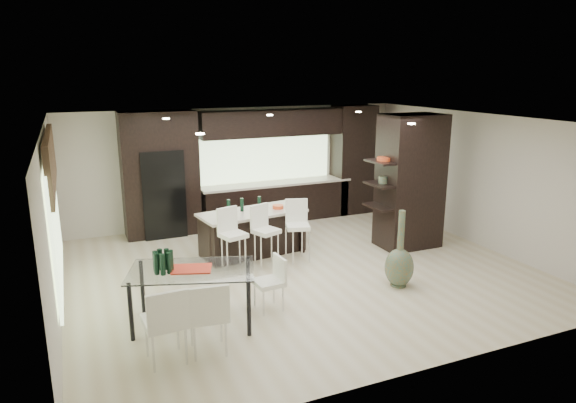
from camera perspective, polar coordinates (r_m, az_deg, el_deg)
name	(u,v)px	position (r m, az deg, el deg)	size (l,w,h in m)	color
ground	(301,270)	(9.40, 1.46, -7.64)	(8.00, 8.00, 0.00)	beige
back_wall	(239,166)	(12.18, -5.42, 4.00)	(8.00, 0.02, 2.70)	beige
left_wall	(52,224)	(8.21, -24.77, -2.32)	(0.02, 7.00, 2.70)	beige
right_wall	(478,180)	(11.23, 20.40, 2.29)	(0.02, 7.00, 2.70)	beige
ceiling	(302,121)	(8.76, 1.57, 8.97)	(8.00, 7.00, 0.02)	white
window_left	(55,220)	(8.40, -24.48, -1.93)	(0.04, 3.20, 1.90)	#B2D199
window_back	(264,156)	(12.30, -2.72, 5.10)	(3.40, 0.04, 1.20)	#B2D199
stone_accent	(50,161)	(8.21, -24.91, 4.13)	(0.08, 3.00, 0.80)	brown
ceiling_spots	(296,121)	(8.99, 0.89, 8.99)	(4.00, 3.00, 0.02)	white
back_cabinetry	(264,166)	(12.03, -2.67, 3.93)	(6.80, 0.68, 2.70)	black
refrigerator	(162,193)	(11.46, -13.85, 0.96)	(0.90, 0.68, 1.90)	black
partition_column	(410,182)	(10.63, 13.42, 2.17)	(1.20, 0.80, 2.70)	black
kitchen_island	(253,233)	(10.13, -3.94, -3.46)	(2.05, 0.88, 0.86)	black
stool_left	(233,246)	(9.26, -6.08, -4.98)	(0.41, 0.41, 0.93)	white
stool_mid	(266,242)	(9.46, -2.43, -4.53)	(0.41, 0.41, 0.93)	white
stool_right	(298,237)	(9.68, 1.07, -3.99)	(0.42, 0.42, 0.95)	white
bench	(272,230)	(10.95, -1.84, -3.18)	(1.17, 0.45, 0.45)	black
floor_vase	(400,249)	(8.72, 12.36, -5.15)	(0.48, 0.48, 1.31)	#4C583F
dining_table	(193,297)	(7.49, -10.49, -10.37)	(1.72, 0.97, 0.83)	white
chair_near	(208,319)	(6.76, -8.90, -12.74)	(0.50, 0.50, 0.92)	white
chair_far	(165,326)	(6.66, -13.50, -13.33)	(0.51, 0.51, 0.93)	white
chair_end	(269,286)	(7.80, -2.15, -9.38)	(0.41, 0.41, 0.76)	white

